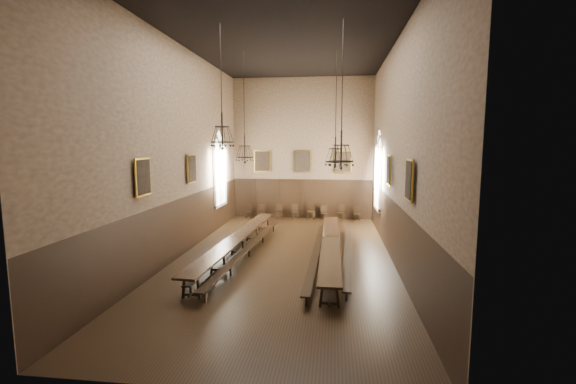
% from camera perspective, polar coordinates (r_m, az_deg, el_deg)
% --- Properties ---
extents(floor, '(9.00, 18.00, 0.02)m').
position_cam_1_polar(floor, '(16.64, -0.51, -9.71)').
color(floor, black).
rests_on(floor, ground).
extents(ceiling, '(9.00, 18.00, 0.02)m').
position_cam_1_polar(ceiling, '(16.47, -0.55, 21.90)').
color(ceiling, black).
rests_on(ceiling, ground).
extents(wall_back, '(9.00, 0.02, 9.00)m').
position_cam_1_polar(wall_back, '(24.89, 2.14, 6.41)').
color(wall_back, '#8D7257').
rests_on(wall_back, ground).
extents(wall_front, '(9.00, 0.02, 9.00)m').
position_cam_1_polar(wall_front, '(7.09, -9.93, 4.50)').
color(wall_front, '#8D7257').
rests_on(wall_front, ground).
extents(wall_left, '(0.02, 18.00, 9.00)m').
position_cam_1_polar(wall_left, '(17.10, -15.77, 5.82)').
color(wall_left, '#8D7257').
rests_on(wall_left, ground).
extents(wall_right, '(0.02, 18.00, 9.00)m').
position_cam_1_polar(wall_right, '(15.99, 15.80, 5.75)').
color(wall_right, '#8D7257').
rests_on(wall_right, ground).
extents(wainscot_panelling, '(9.00, 18.00, 2.50)m').
position_cam_1_polar(wainscot_panelling, '(16.32, -0.52, -5.48)').
color(wainscot_panelling, black).
rests_on(wainscot_panelling, floor).
extents(table_left, '(1.34, 10.80, 0.84)m').
position_cam_1_polar(table_left, '(17.02, -7.45, -7.88)').
color(table_left, black).
rests_on(table_left, floor).
extents(table_right, '(0.78, 10.58, 0.82)m').
position_cam_1_polar(table_right, '(16.31, 6.31, -8.56)').
color(table_right, black).
rests_on(table_right, floor).
extents(bench_left_outer, '(0.61, 10.14, 0.46)m').
position_cam_1_polar(bench_left_outer, '(17.28, -9.09, -8.13)').
color(bench_left_outer, black).
rests_on(bench_left_outer, floor).
extents(bench_left_inner, '(0.96, 10.61, 0.48)m').
position_cam_1_polar(bench_left_inner, '(16.73, -5.80, -8.54)').
color(bench_left_inner, black).
rests_on(bench_left_inner, floor).
extents(bench_right_inner, '(0.49, 9.90, 0.45)m').
position_cam_1_polar(bench_right_inner, '(16.20, 4.23, -9.12)').
color(bench_right_inner, black).
rests_on(bench_right_inner, floor).
extents(bench_right_outer, '(0.67, 9.93, 0.45)m').
position_cam_1_polar(bench_right_outer, '(16.68, 8.78, -8.71)').
color(bench_right_outer, black).
rests_on(bench_right_outer, floor).
extents(chair_0, '(0.42, 0.42, 0.86)m').
position_cam_1_polar(chair_0, '(25.29, -5.84, -3.27)').
color(chair_0, black).
rests_on(chair_0, floor).
extents(chair_1, '(0.46, 0.46, 0.88)m').
position_cam_1_polar(chair_1, '(25.15, -3.84, -3.30)').
color(chair_1, black).
rests_on(chair_1, floor).
extents(chair_2, '(0.47, 0.47, 0.91)m').
position_cam_1_polar(chair_2, '(24.93, -1.28, -3.35)').
color(chair_2, black).
rests_on(chair_2, floor).
extents(chair_3, '(0.49, 0.49, 0.92)m').
position_cam_1_polar(chair_3, '(24.91, 1.07, -3.36)').
color(chair_3, black).
rests_on(chair_3, floor).
extents(chair_4, '(0.47, 0.47, 1.04)m').
position_cam_1_polar(chair_4, '(24.77, 3.40, -3.34)').
color(chair_4, black).
rests_on(chair_4, floor).
extents(chair_5, '(0.46, 0.46, 0.87)m').
position_cam_1_polar(chair_5, '(24.75, 5.35, -3.49)').
color(chair_5, black).
rests_on(chair_5, floor).
extents(chair_6, '(0.54, 0.54, 0.95)m').
position_cam_1_polar(chair_6, '(24.73, 7.83, -3.47)').
color(chair_6, black).
rests_on(chair_6, floor).
extents(chair_7, '(0.42, 0.42, 0.88)m').
position_cam_1_polar(chair_7, '(24.76, 10.13, -3.56)').
color(chair_7, black).
rests_on(chair_7, floor).
extents(chandelier_back_left, '(0.84, 0.84, 4.97)m').
position_cam_1_polar(chandelier_back_left, '(18.31, -6.43, 6.16)').
color(chandelier_back_left, black).
rests_on(chandelier_back_left, ceiling).
extents(chandelier_back_right, '(0.93, 0.93, 5.18)m').
position_cam_1_polar(chandelier_back_right, '(18.10, 7.02, 5.47)').
color(chandelier_back_right, black).
rests_on(chandelier_back_right, ceiling).
extents(chandelier_front_left, '(0.85, 0.85, 4.27)m').
position_cam_1_polar(chandelier_front_left, '(14.20, -9.71, 8.44)').
color(chandelier_front_left, black).
rests_on(chandelier_front_left, ceiling).
extents(chandelier_front_right, '(0.87, 0.87, 4.95)m').
position_cam_1_polar(chandelier_front_right, '(13.71, 7.88, 5.86)').
color(chandelier_front_right, black).
rests_on(chandelier_front_right, ceiling).
extents(portrait_back_0, '(1.10, 0.12, 1.40)m').
position_cam_1_polar(portrait_back_0, '(25.13, -3.83, 4.58)').
color(portrait_back_0, '#B08C2A').
rests_on(portrait_back_0, wall_back).
extents(portrait_back_1, '(1.10, 0.12, 1.40)m').
position_cam_1_polar(portrait_back_1, '(24.78, 2.11, 4.56)').
color(portrait_back_1, '#B08C2A').
rests_on(portrait_back_1, wall_back).
extents(portrait_back_2, '(1.10, 0.12, 1.40)m').
position_cam_1_polar(portrait_back_2, '(24.70, 8.15, 4.48)').
color(portrait_back_2, '#B08C2A').
rests_on(portrait_back_2, wall_back).
extents(portrait_left_0, '(0.12, 1.00, 1.30)m').
position_cam_1_polar(portrait_left_0, '(18.01, -14.09, 3.38)').
color(portrait_left_0, '#B08C2A').
rests_on(portrait_left_0, wall_left).
extents(portrait_left_1, '(0.12, 1.00, 1.30)m').
position_cam_1_polar(portrait_left_1, '(13.91, -20.69, 2.09)').
color(portrait_left_1, '#B08C2A').
rests_on(portrait_left_1, wall_left).
extents(portrait_right_0, '(0.12, 1.00, 1.30)m').
position_cam_1_polar(portrait_right_0, '(16.99, 14.76, 3.15)').
color(portrait_right_0, '#B08C2A').
rests_on(portrait_right_0, wall_right).
extents(portrait_right_1, '(0.12, 1.00, 1.30)m').
position_cam_1_polar(portrait_right_1, '(12.56, 17.55, 1.72)').
color(portrait_right_1, '#B08C2A').
rests_on(portrait_right_1, wall_right).
extents(window_right, '(0.20, 2.20, 4.60)m').
position_cam_1_polar(window_right, '(21.47, 13.23, 3.17)').
color(window_right, white).
rests_on(window_right, wall_right).
extents(window_left, '(0.20, 2.20, 4.60)m').
position_cam_1_polar(window_left, '(22.30, -10.07, 3.39)').
color(window_left, white).
rests_on(window_left, wall_left).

